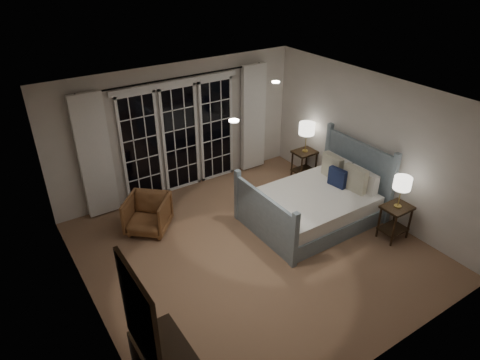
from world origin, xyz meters
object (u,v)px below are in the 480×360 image
bed (315,204)px  nightstand_right (304,160)px  armchair (148,214)px  nightstand_left (395,217)px  lamp_left (402,184)px  lamp_right (307,129)px

bed → nightstand_right: size_ratio=3.56×
armchair → nightstand_right: bearing=41.4°
nightstand_left → armchair: bearing=143.7°
nightstand_right → armchair: 3.45m
bed → lamp_left: (0.74, -1.13, 0.72)m
armchair → lamp_right: bearing=41.4°
nightstand_left → nightstand_right: size_ratio=1.00×
nightstand_left → bed: bearing=123.1°
bed → lamp_right: 1.74m
bed → armchair: 2.91m
lamp_left → armchair: lamp_left is taller
nightstand_right → armchair: size_ratio=0.87×
nightstand_left → armchair: armchair is taller
bed → nightstand_left: (0.74, -1.13, 0.08)m
bed → lamp_right: bed is taller
nightstand_right → lamp_right: size_ratio=0.99×
nightstand_left → armchair: size_ratio=0.87×
lamp_right → nightstand_left: bearing=-93.0°
lamp_right → nightstand_right: bearing=-135.0°
armchair → lamp_left: bearing=5.6°
nightstand_left → lamp_left: lamp_left is taller
nightstand_left → lamp_left: bearing=-153.4°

